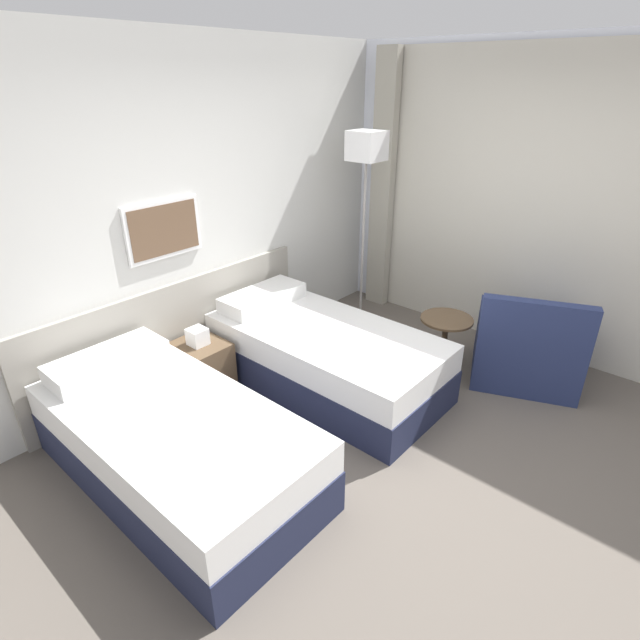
# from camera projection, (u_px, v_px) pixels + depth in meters

# --- Properties ---
(ground_plane) EXTENTS (16.00, 16.00, 0.00)m
(ground_plane) POSITION_uv_depth(u_px,v_px,m) (404.00, 463.00, 3.41)
(ground_plane) COLOR #5B544C
(wall_headboard) EXTENTS (10.00, 0.10, 2.70)m
(wall_headboard) POSITION_uv_depth(u_px,v_px,m) (195.00, 223.00, 4.06)
(wall_headboard) COLOR silver
(wall_headboard) RESTS_ON ground_plane
(wall_window) EXTENTS (0.21, 4.58, 2.70)m
(wall_window) POSITION_uv_depth(u_px,v_px,m) (567.00, 211.00, 4.25)
(wall_window) COLOR white
(wall_window) RESTS_ON ground_plane
(bed_near_door) EXTENTS (0.98, 1.97, 0.65)m
(bed_near_door) POSITION_uv_depth(u_px,v_px,m) (174.00, 442.00, 3.19)
(bed_near_door) COLOR #1E233D
(bed_near_door) RESTS_ON ground_plane
(bed_near_window) EXTENTS (0.98, 1.97, 0.65)m
(bed_near_window) POSITION_uv_depth(u_px,v_px,m) (324.00, 355.00, 4.19)
(bed_near_window) COLOR #1E233D
(bed_near_window) RESTS_ON ground_plane
(nightstand) EXTENTS (0.39, 0.43, 0.56)m
(nightstand) POSITION_uv_depth(u_px,v_px,m) (201.00, 365.00, 4.13)
(nightstand) COLOR brown
(nightstand) RESTS_ON ground_plane
(floor_lamp) EXTENTS (0.29, 0.29, 1.94)m
(floor_lamp) POSITION_uv_depth(u_px,v_px,m) (366.00, 159.00, 4.59)
(floor_lamp) COLOR #9E9993
(floor_lamp) RESTS_ON ground_plane
(side_table) EXTENTS (0.45, 0.45, 0.52)m
(side_table) POSITION_uv_depth(u_px,v_px,m) (445.00, 334.00, 4.32)
(side_table) COLOR brown
(side_table) RESTS_ON ground_plane
(armchair) EXTENTS (1.02, 1.06, 0.85)m
(armchair) POSITION_uv_depth(u_px,v_px,m) (526.00, 351.00, 4.25)
(armchair) COLOR navy
(armchair) RESTS_ON ground_plane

